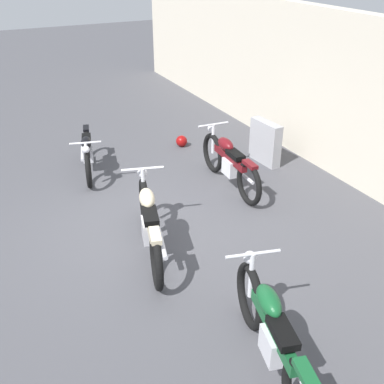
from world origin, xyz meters
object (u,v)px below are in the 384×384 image
Objects in this scene: stone_marker at (265,142)px; motorcycle_black at (87,152)px; motorcycle_cream at (150,223)px; helmet at (182,141)px; motorcycle_maroon at (229,162)px; motorcycle_green at (273,335)px.

stone_marker is 3.42m from motorcycle_black.
stone_marker is 0.39× the size of motorcycle_cream.
stone_marker is 3.46× the size of helmet.
motorcycle_maroon is (-1.27, 2.01, -0.02)m from motorcycle_cream.
motorcycle_maroon is at bearing -0.60° from helmet.
motorcycle_cream reaches higher than motorcycle_green.
motorcycle_black reaches higher than stone_marker.
motorcycle_black is (-1.07, -3.25, -0.00)m from stone_marker.
motorcycle_black is 0.88× the size of motorcycle_green.
stone_marker is at bearing -19.21° from motorcycle_green.
helmet is at bearing -2.37° from motorcycle_green.
helmet is at bearing 114.73° from motorcycle_black.
motorcycle_green reaches higher than motorcycle_black.
stone_marker is 0.45× the size of motorcycle_black.
motorcycle_cream reaches higher than helmet.
motorcycle_maroon is at bearing -42.41° from motorcycle_cream.
motorcycle_black is at bearing 18.45° from motorcycle_green.
motorcycle_green is at bearing -16.54° from helmet.
motorcycle_green is (5.76, -1.71, 0.35)m from helmet.
motorcycle_maroon is 4.10m from motorcycle_green.
stone_marker is 0.39× the size of motorcycle_green.
motorcycle_green is (5.39, 0.40, 0.06)m from motorcycle_black.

